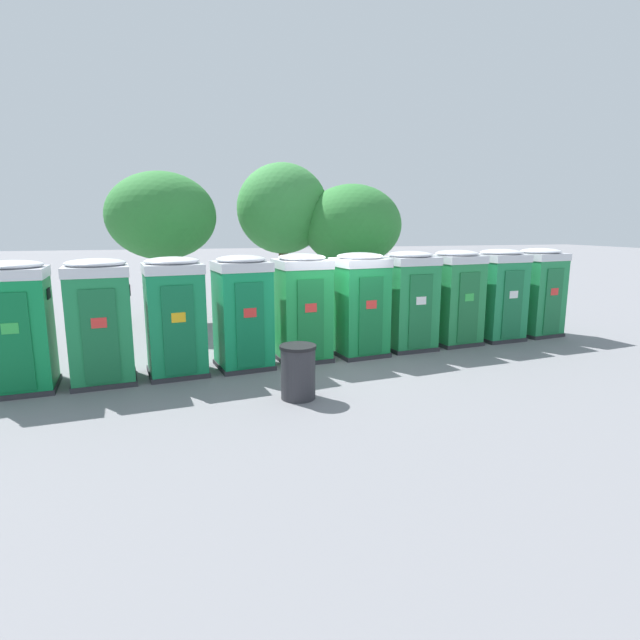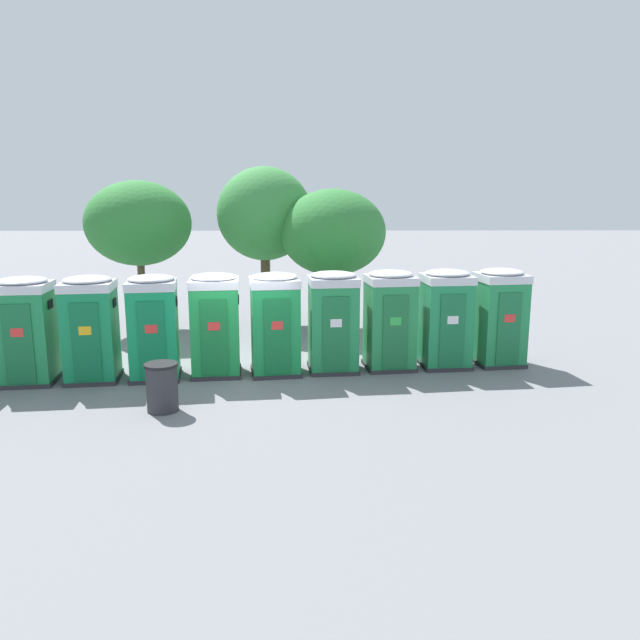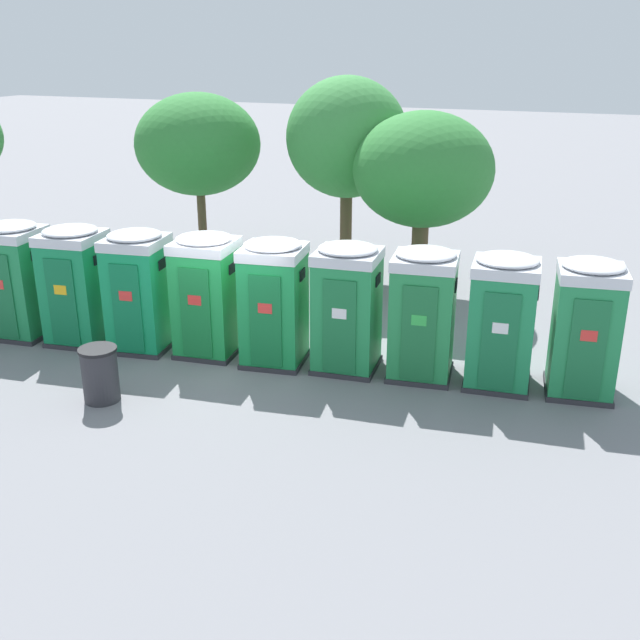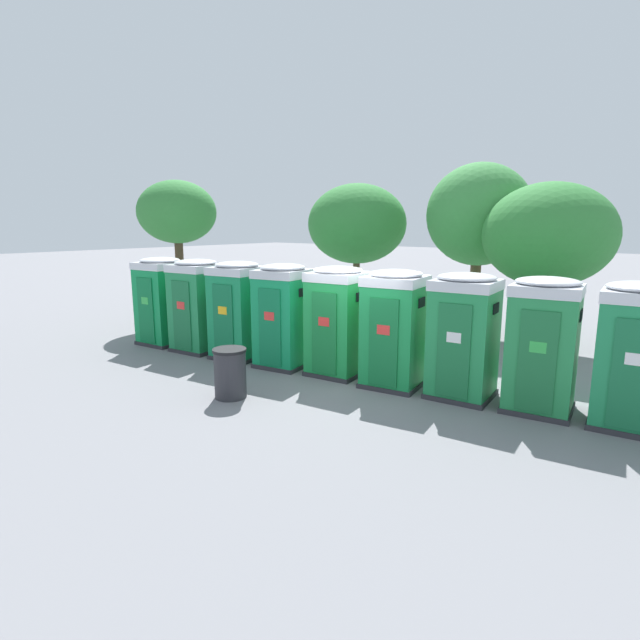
# 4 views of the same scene
# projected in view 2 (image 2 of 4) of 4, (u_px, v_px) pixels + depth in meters

# --- Properties ---
(ground_plane) EXTENTS (120.00, 120.00, 0.00)m
(ground_plane) POSITION_uv_depth(u_px,v_px,m) (247.00, 375.00, 15.52)
(ground_plane) COLOR slate
(portapotty_1) EXTENTS (1.36, 1.33, 2.54)m
(portapotty_1) POSITION_uv_depth(u_px,v_px,m) (26.00, 330.00, 14.66)
(portapotty_1) COLOR #2D2D33
(portapotty_1) RESTS_ON ground
(portapotty_2) EXTENTS (1.36, 1.35, 2.54)m
(portapotty_2) POSITION_uv_depth(u_px,v_px,m) (91.00, 328.00, 14.85)
(portapotty_2) COLOR #2D2D33
(portapotty_2) RESTS_ON ground
(portapotty_3) EXTENTS (1.35, 1.36, 2.54)m
(portapotty_3) POSITION_uv_depth(u_px,v_px,m) (154.00, 327.00, 15.03)
(portapotty_3) COLOR #2D2D33
(portapotty_3) RESTS_ON ground
(portapotty_4) EXTENTS (1.33, 1.32, 2.54)m
(portapotty_4) POSITION_uv_depth(u_px,v_px,m) (215.00, 324.00, 15.32)
(portapotty_4) COLOR #2D2D33
(portapotty_4) RESTS_ON ground
(portapotty_5) EXTENTS (1.37, 1.36, 2.54)m
(portapotty_5) POSITION_uv_depth(u_px,v_px,m) (275.00, 323.00, 15.41)
(portapotty_5) COLOR #2D2D33
(portapotty_5) RESTS_ON ground
(portapotty_6) EXTENTS (1.33, 1.30, 2.54)m
(portapotty_6) POSITION_uv_depth(u_px,v_px,m) (333.00, 321.00, 15.68)
(portapotty_6) COLOR #2D2D33
(portapotty_6) RESTS_ON ground
(portapotty_7) EXTENTS (1.35, 1.34, 2.54)m
(portapotty_7) POSITION_uv_depth(u_px,v_px,m) (390.00, 319.00, 15.89)
(portapotty_7) COLOR #2D2D33
(portapotty_7) RESTS_ON ground
(portapotty_8) EXTENTS (1.32, 1.31, 2.54)m
(portapotty_8) POSITION_uv_depth(u_px,v_px,m) (446.00, 318.00, 16.05)
(portapotty_8) COLOR #2D2D33
(portapotty_8) RESTS_ON ground
(portapotty_9) EXTENTS (1.33, 1.35, 2.54)m
(portapotty_9) POSITION_uv_depth(u_px,v_px,m) (499.00, 316.00, 16.26)
(portapotty_9) COLOR #2D2D33
(portapotty_9) RESTS_ON ground
(street_tree_0) EXTENTS (3.17, 3.17, 5.31)m
(street_tree_0) POSITION_uv_depth(u_px,v_px,m) (265.00, 214.00, 20.88)
(street_tree_0) COLOR brown
(street_tree_0) RESTS_ON ground
(street_tree_1) EXTENTS (3.40, 3.40, 4.85)m
(street_tree_1) POSITION_uv_depth(u_px,v_px,m) (138.00, 224.00, 20.17)
(street_tree_1) COLOR brown
(street_tree_1) RESTS_ON ground
(street_tree_3) EXTENTS (3.43, 3.43, 4.58)m
(street_tree_3) POSITION_uv_depth(u_px,v_px,m) (333.00, 233.00, 20.20)
(street_tree_3) COLOR brown
(street_tree_3) RESTS_ON ground
(trash_can) EXTENTS (0.68, 0.68, 1.02)m
(trash_can) POSITION_uv_depth(u_px,v_px,m) (162.00, 387.00, 12.87)
(trash_can) COLOR #2D2D33
(trash_can) RESTS_ON ground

